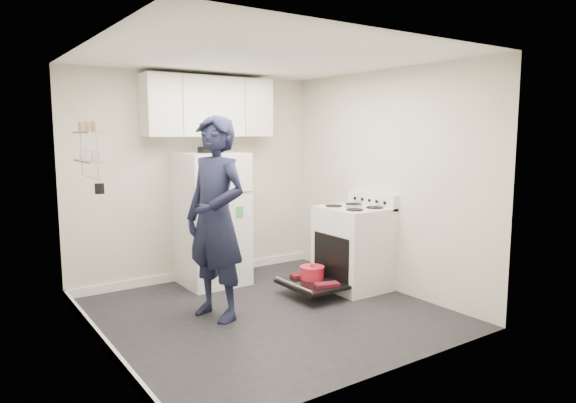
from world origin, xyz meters
TOP-DOWN VIEW (x-y plane):
  - room at (-0.03, 0.03)m, footprint 3.21×3.21m
  - electric_range at (1.26, 0.15)m, footprint 0.66×0.76m
  - open_oven_door at (0.71, 0.20)m, footprint 0.55×0.70m
  - refrigerator at (0.02, 1.25)m, footprint 0.72×0.74m
  - upper_cabinets at (0.10, 1.43)m, footprint 1.60×0.33m
  - wall_shelf_rack at (-1.52, 0.49)m, footprint 0.14×0.60m
  - person at (-0.46, 0.18)m, footprint 0.66×0.82m

SIDE VIEW (x-z plane):
  - open_oven_door at x=0.71m, z-range 0.07..0.29m
  - electric_range at x=1.26m, z-range -0.08..1.02m
  - refrigerator at x=0.02m, z-range -0.03..1.60m
  - person at x=-0.46m, z-range 0.00..1.96m
  - room at x=-0.03m, z-range -0.05..2.46m
  - wall_shelf_rack at x=-1.52m, z-range 1.37..1.98m
  - upper_cabinets at x=0.10m, z-range 1.75..2.45m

